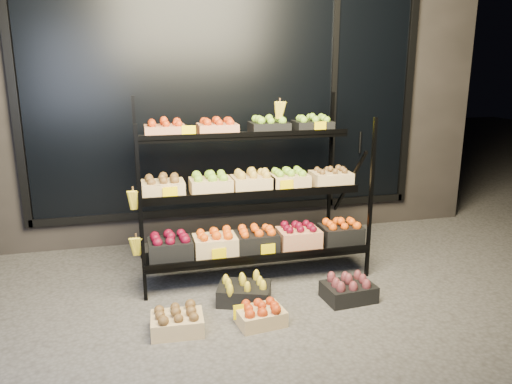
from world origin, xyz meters
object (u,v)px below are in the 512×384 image
object	(u,v)px
display_rack	(250,191)
floor_crate_left	(177,321)
floor_crate_midleft	(244,291)
floor_crate_midright	(260,314)

from	to	relation	value
display_rack	floor_crate_left	size ratio (longest dim) A/B	5.43
floor_crate_midleft	floor_crate_midright	bearing A→B (deg)	-64.71
floor_crate_left	floor_crate_midright	size ratio (longest dim) A/B	1.04
floor_crate_left	floor_crate_midright	bearing A→B (deg)	-0.08
floor_crate_left	floor_crate_midleft	world-z (taller)	floor_crate_midleft
floor_crate_left	floor_crate_midleft	bearing A→B (deg)	34.31
display_rack	floor_crate_left	bearing A→B (deg)	-128.71
floor_crate_left	floor_crate_midright	xyz separation A→B (m)	(0.63, -0.04, -0.01)
display_rack	floor_crate_midright	size ratio (longest dim) A/B	5.64
floor_crate_midright	floor_crate_midleft	bearing A→B (deg)	87.80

